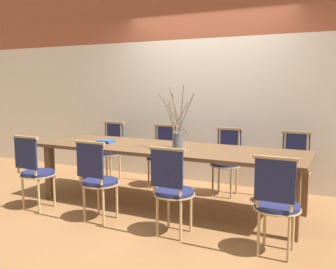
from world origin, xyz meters
TOP-DOWN VIEW (x-y plane):
  - ground_plane at (0.00, 0.00)m, footprint 16.00×16.00m
  - wall_rear at (0.00, 1.31)m, footprint 12.00×0.06m
  - dining_table at (0.00, 0.00)m, footprint 3.22×0.97m
  - chair_near_leftend at (-1.34, -0.79)m, footprint 0.41×0.41m
  - chair_near_left at (-0.45, -0.79)m, footprint 0.41×0.41m
  - chair_near_center at (0.43, -0.79)m, footprint 0.41×0.41m
  - chair_near_right at (1.40, -0.79)m, footprint 0.41×0.41m
  - chair_far_leftend at (-1.38, 0.79)m, footprint 0.41×0.41m
  - chair_far_left at (-0.48, 0.79)m, footprint 0.41×0.41m
  - chair_far_center at (0.48, 0.79)m, footprint 0.41×0.41m
  - chair_far_right at (1.33, 0.79)m, footprint 0.41×0.41m
  - vase_centerpiece at (0.14, -0.04)m, footprint 0.36×0.38m
  - book_stack at (-0.87, -0.05)m, footprint 0.21×0.19m

SIDE VIEW (x-z plane):
  - ground_plane at x=0.00m, z-range 0.00..0.00m
  - chair_near_leftend at x=-1.34m, z-range 0.04..0.92m
  - chair_near_left at x=-0.45m, z-range 0.04..0.92m
  - chair_near_center at x=0.43m, z-range 0.04..0.92m
  - chair_near_right at x=1.40m, z-range 0.04..0.92m
  - chair_far_leftend at x=-1.38m, z-range 0.04..0.92m
  - chair_far_left at x=-0.48m, z-range 0.04..0.92m
  - chair_far_center at x=0.48m, z-range 0.04..0.92m
  - chair_far_right at x=1.33m, z-range 0.04..0.92m
  - dining_table at x=0.00m, z-range 0.29..1.01m
  - book_stack at x=-0.87m, z-range 0.72..0.76m
  - vase_centerpiece at x=0.14m, z-range 0.48..1.21m
  - wall_rear at x=0.00m, z-range 0.00..3.20m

